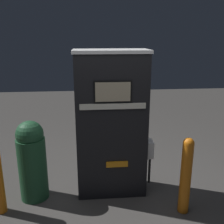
{
  "coord_description": "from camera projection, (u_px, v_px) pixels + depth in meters",
  "views": [
    {
      "loc": [
        -0.28,
        -3.0,
        2.09
      ],
      "look_at": [
        0.0,
        0.11,
        1.17
      ],
      "focal_mm": 42.0,
      "sensor_mm": 36.0,
      "label": 1
    }
  ],
  "objects": [
    {
      "name": "safety_bollard",
      "position": [
        186.0,
        174.0,
        3.1
      ],
      "size": [
        0.13,
        0.13,
        0.97
      ],
      "color": "orange",
      "rests_on": "ground_plane"
    },
    {
      "name": "ground_plane",
      "position": [
        113.0,
        198.0,
        3.48
      ],
      "size": [
        14.0,
        14.0,
        0.0
      ],
      "primitive_type": "plane",
      "color": "#423F3D"
    },
    {
      "name": "gas_pump",
      "position": [
        111.0,
        125.0,
        3.41
      ],
      "size": [
        1.01,
        0.46,
        1.92
      ],
      "color": "black",
      "rests_on": "ground_plane"
    },
    {
      "name": "trash_bin",
      "position": [
        32.0,
        160.0,
        3.37
      ],
      "size": [
        0.36,
        0.36,
        1.07
      ],
      "color": "#1E4C2D",
      "rests_on": "ground_plane"
    }
  ]
}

